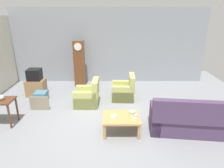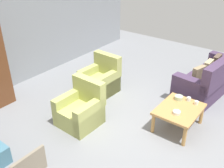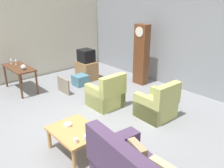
{
  "view_description": "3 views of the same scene",
  "coord_description": "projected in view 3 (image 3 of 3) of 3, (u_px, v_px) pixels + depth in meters",
  "views": [
    {
      "loc": [
        0.16,
        -5.31,
        3.05
      ],
      "look_at": [
        0.16,
        0.83,
        0.83
      ],
      "focal_mm": 32.67,
      "sensor_mm": 36.0,
      "label": 1
    },
    {
      "loc": [
        -3.7,
        -2.12,
        3.27
      ],
      "look_at": [
        0.1,
        0.78,
        0.66
      ],
      "focal_mm": 41.18,
      "sensor_mm": 36.0,
      "label": 2
    },
    {
      "loc": [
        3.59,
        -2.61,
        2.79
      ],
      "look_at": [
        0.05,
        0.58,
        0.94
      ],
      "focal_mm": 37.66,
      "sensor_mm": 36.0,
      "label": 3
    }
  ],
  "objects": [
    {
      "name": "wine_glass_tall",
      "position": [
        11.0,
        60.0,
        7.19
      ],
      "size": [
        0.06,
        0.06,
        0.22
      ],
      "color": "silver",
      "rests_on": "console_table_dark"
    },
    {
      "name": "glass_dome_cloche",
      "position": [
        23.0,
        67.0,
        6.69
      ],
      "size": [
        0.15,
        0.15,
        0.15
      ],
      "primitive_type": "sphere",
      "color": "silver",
      "rests_on": "console_table_dark"
    },
    {
      "name": "garage_door_wall",
      "position": [
        188.0,
        37.0,
        6.79
      ],
      "size": [
        8.4,
        0.16,
        3.2
      ],
      "primitive_type": "cube",
      "color": "gray",
      "rests_on": "ground_plane"
    },
    {
      "name": "tv_stand_cabinet",
      "position": [
        87.0,
        70.0,
        8.07
      ],
      "size": [
        0.68,
        0.52,
        0.62
      ],
      "primitive_type": "cube",
      "color": "#997047",
      "rests_on": "ground_plane"
    },
    {
      "name": "tv_crt",
      "position": [
        86.0,
        56.0,
        7.88
      ],
      "size": [
        0.48,
        0.44,
        0.42
      ],
      "primitive_type": "cube",
      "color": "black",
      "rests_on": "tv_stand_cabinet"
    },
    {
      "name": "cup_blue_rimmed",
      "position": [
        86.0,
        137.0,
        3.99
      ],
      "size": [
        0.08,
        0.08,
        0.08
      ],
      "primitive_type": "cylinder",
      "color": "silver",
      "rests_on": "coffee_table_wood"
    },
    {
      "name": "coffee_table_wood",
      "position": [
        76.0,
        133.0,
        4.3
      ],
      "size": [
        0.96,
        0.76,
        0.46
      ],
      "color": "tan",
      "rests_on": "ground_plane"
    },
    {
      "name": "armchair_olive_near",
      "position": [
        106.0,
        96.0,
        6.1
      ],
      "size": [
        0.81,
        0.78,
        0.92
      ],
      "color": "#B7BC66",
      "rests_on": "ground_plane"
    },
    {
      "name": "console_table_dark",
      "position": [
        19.0,
        70.0,
        6.99
      ],
      "size": [
        1.3,
        0.56,
        0.75
      ],
      "color": "#56331E",
      "rests_on": "ground_plane"
    },
    {
      "name": "ground_plane",
      "position": [
        91.0,
        130.0,
        5.12
      ],
      "size": [
        10.4,
        10.4,
        0.0
      ],
      "primitive_type": "plane",
      "color": "gray"
    },
    {
      "name": "bowl_shallow_green",
      "position": [
        92.0,
        131.0,
        4.16
      ],
      "size": [
        0.17,
        0.17,
        0.08
      ],
      "primitive_type": "cylinder",
      "color": "#B2C69E",
      "rests_on": "coffee_table_wood"
    },
    {
      "name": "framed_picture_leaning",
      "position": [
        64.0,
        85.0,
        6.96
      ],
      "size": [
        0.6,
        0.05,
        0.46
      ],
      "primitive_type": "cube",
      "color": "gray",
      "rests_on": "ground_plane"
    },
    {
      "name": "storage_box_blue",
      "position": [
        80.0,
        80.0,
        7.58
      ],
      "size": [
        0.42,
        0.44,
        0.33
      ],
      "primitive_type": "cube",
      "color": "teal",
      "rests_on": "ground_plane"
    },
    {
      "name": "bowl_white_stacked",
      "position": [
        68.0,
        125.0,
        4.39
      ],
      "size": [
        0.15,
        0.15,
        0.05
      ],
      "primitive_type": "cylinder",
      "color": "white",
      "rests_on": "coffee_table_wood"
    },
    {
      "name": "wine_glass_mid",
      "position": [
        16.0,
        61.0,
        7.15
      ],
      "size": [
        0.07,
        0.07,
        0.19
      ],
      "color": "silver",
      "rests_on": "console_table_dark"
    },
    {
      "name": "grandfather_clock",
      "position": [
        141.0,
        55.0,
        7.45
      ],
      "size": [
        0.44,
        0.3,
        1.92
      ],
      "color": "brown",
      "rests_on": "ground_plane"
    },
    {
      "name": "cup_white_porcelain",
      "position": [
        76.0,
        140.0,
        3.91
      ],
      "size": [
        0.08,
        0.08,
        0.07
      ],
      "primitive_type": "cylinder",
      "color": "white",
      "rests_on": "coffee_table_wood"
    },
    {
      "name": "armchair_olive_far",
      "position": [
        157.0,
        106.0,
        5.55
      ],
      "size": [
        0.82,
        0.79,
        0.92
      ],
      "color": "tan",
      "rests_on": "ground_plane"
    },
    {
      "name": "pegboard_wall_left",
      "position": [
        22.0,
        37.0,
        7.77
      ],
      "size": [
        0.12,
        6.4,
        2.88
      ],
      "primitive_type": "cube",
      "color": "beige",
      "rests_on": "ground_plane"
    }
  ]
}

